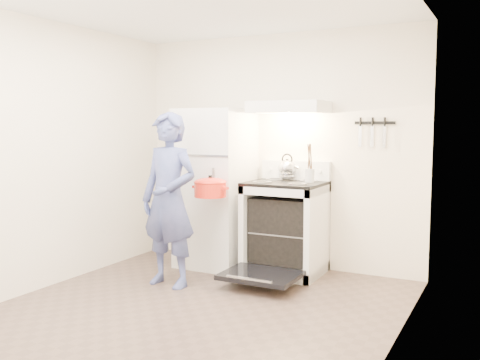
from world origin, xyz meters
name	(u,v)px	position (x,y,z in m)	size (l,w,h in m)	color
floor	(189,313)	(0.00, 0.00, 0.00)	(3.60, 3.60, 0.00)	brown
back_wall	(278,151)	(0.00, 1.80, 1.25)	(3.20, 0.02, 2.50)	white
refrigerator	(216,188)	(-0.58, 1.45, 0.85)	(0.70, 0.70, 1.70)	white
stove_body	(285,229)	(0.23, 1.48, 0.46)	(0.76, 0.65, 0.92)	white
cooktop	(286,183)	(0.23, 1.48, 0.94)	(0.76, 0.65, 0.03)	black
backsplash	(296,170)	(0.23, 1.76, 1.05)	(0.76, 0.07, 0.20)	white
oven_door	(261,275)	(0.23, 0.88, 0.12)	(0.70, 0.54, 0.04)	black
oven_rack	(285,231)	(0.23, 1.48, 0.44)	(0.60, 0.52, 0.01)	gray
range_hood	(289,107)	(0.23, 1.55, 1.71)	(0.76, 0.50, 0.12)	white
knife_strip	(375,123)	(1.05, 1.79, 1.55)	(0.40, 0.02, 0.03)	black
pizza_stone	(284,230)	(0.23, 1.44, 0.45)	(0.31, 0.31, 0.02)	olive
tea_kettle	(287,167)	(0.15, 1.70, 1.09)	(0.23, 0.19, 0.28)	#BBBBC0
utensil_jar	(310,175)	(0.55, 1.30, 1.05)	(0.09, 0.09, 0.13)	silver
person	(169,200)	(-0.59, 0.58, 0.82)	(0.60, 0.39, 1.65)	navy
dutch_oven	(210,190)	(-0.33, 0.91, 0.90)	(0.38, 0.31, 0.25)	red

